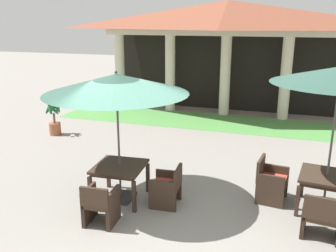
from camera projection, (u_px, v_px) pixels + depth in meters
The scene contains 11 objects.
ground_plane at pixel (143, 223), 6.73m from camera, with size 60.00×60.00×0.00m, color gray.
background_pavilion at pixel (228, 27), 13.67m from camera, with size 10.14×2.81×4.30m.
lawn_strip at pixel (217, 122), 13.33m from camera, with size 11.94×2.37×0.01m, color #519347.
patio_table_near_foreground at pixel (120, 170), 7.46m from camera, with size 1.06×1.06×0.75m.
patio_umbrella_near_foreground at pixel (116, 85), 6.97m from camera, with size 2.81×2.81×2.68m.
patio_chair_near_foreground_east at pixel (167, 187), 7.31m from camera, with size 0.59×0.63×0.81m.
patio_chair_near_foreground_south at pixel (100, 204), 6.60m from camera, with size 0.58×0.60×0.82m.
patio_table_mid_left at pixel (327, 180), 7.00m from camera, with size 1.09×1.09×0.75m.
patio_chair_mid_left_west at pixel (270, 181), 7.49m from camera, with size 0.64×0.70×0.89m.
patio_chair_mid_left_south at pixel (322, 217), 6.17m from camera, with size 0.68×0.57×0.84m.
potted_palm_left_edge at pixel (55, 122), 11.79m from camera, with size 0.56×0.57×1.14m.
Camera 1 is at (2.29, -5.51, 3.60)m, focal length 38.99 mm.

